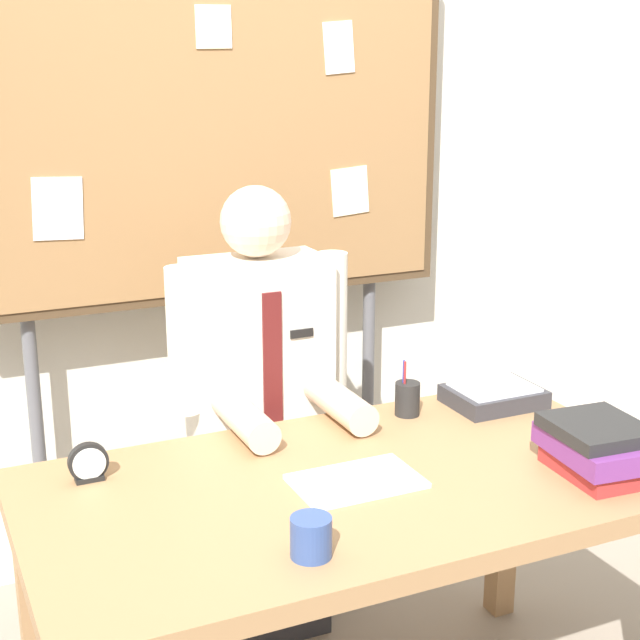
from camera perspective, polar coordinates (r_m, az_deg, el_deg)
back_wall at (r=3.21m, az=-7.79°, el=8.75°), size 6.40×0.08×2.70m
desk at (r=2.32m, az=1.96°, el=-11.72°), size 1.55×0.84×0.76m
person at (r=2.83m, az=-3.60°, el=-6.90°), size 0.55×0.56×1.39m
bulletin_board at (r=3.00m, az=-6.74°, el=11.69°), size 1.61×0.09×2.14m
book_stack at (r=2.38m, az=16.46°, el=-7.40°), size 0.24×0.29×0.13m
open_notebook at (r=2.26m, az=2.18°, el=-9.75°), size 0.30×0.19×0.01m
desk_clock at (r=2.32m, az=-13.86°, el=-8.48°), size 0.10×0.04×0.10m
coffee_mug at (r=1.94m, az=-0.55°, el=-13.02°), size 0.09×0.09×0.09m
pen_holder at (r=2.66m, az=5.31°, el=-4.76°), size 0.07×0.07×0.16m
paper_tray at (r=2.77m, az=10.49°, el=-4.52°), size 0.26×0.20×0.06m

